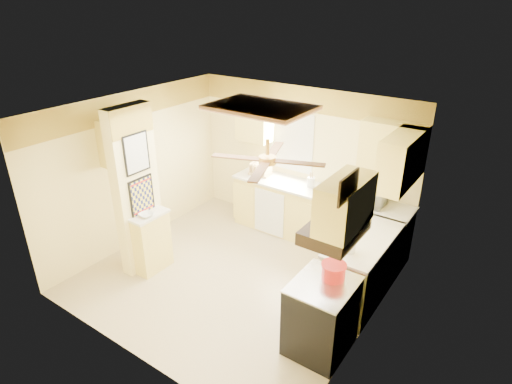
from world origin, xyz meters
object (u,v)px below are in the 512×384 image
Objects in this scene: dutch_oven at (333,271)px; kettle at (350,245)px; stove at (321,316)px; bowl at (146,215)px; microwave at (367,193)px.

dutch_oven is 1.29× the size of kettle.
bowl is at bearing -178.60° from stove.
stove is at bearing 1.40° from bowl.
stove is 3.19× the size of dutch_oven.
dutch_oven is at bearing -84.36° from kettle.
microwave reaches higher than dutch_oven.
bowl is at bearing -164.05° from kettle.
dutch_oven is (2.82, 0.21, 0.05)m from bowl.
kettle is (-0.02, 0.72, 0.58)m from stove.
bowl is (-2.78, -0.07, 0.50)m from stove.
dutch_oven is (0.04, 0.15, 0.55)m from stove.
bowl reaches higher than stove.
microwave is (-0.37, 2.15, 0.64)m from stove.
microwave is at bearing 103.79° from kettle.
microwave is at bearing 99.73° from stove.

